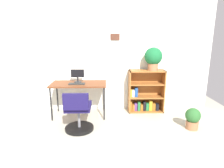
{
  "coord_description": "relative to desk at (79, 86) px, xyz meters",
  "views": [
    {
      "loc": [
        0.27,
        -2.13,
        1.65
      ],
      "look_at": [
        0.36,
        1.27,
        0.8
      ],
      "focal_mm": 30.51,
      "sensor_mm": 36.0,
      "label": 1
    }
  ],
  "objects": [
    {
      "name": "ground_plane",
      "position": [
        0.32,
        -1.72,
        -0.66
      ],
      "size": [
        6.24,
        6.24,
        0.0
      ],
      "primitive_type": "plane",
      "color": "#B0AB97"
    },
    {
      "name": "office_chair",
      "position": [
        0.08,
        -0.71,
        -0.33
      ],
      "size": [
        0.52,
        0.55,
        0.76
      ],
      "color": "black",
      "rests_on": "ground_plane"
    },
    {
      "name": "monitor",
      "position": [
        -0.03,
        0.09,
        0.2
      ],
      "size": [
        0.27,
        0.15,
        0.27
      ],
      "color": "#262628",
      "rests_on": "desk"
    },
    {
      "name": "desk",
      "position": [
        0.0,
        0.0,
        0.0
      ],
      "size": [
        1.14,
        0.58,
        0.71
      ],
      "color": "brown",
      "rests_on": "ground_plane"
    },
    {
      "name": "potted_plant_on_shelf",
      "position": [
        1.58,
        0.18,
        0.56
      ],
      "size": [
        0.38,
        0.38,
        0.49
      ],
      "color": "#9E6642",
      "rests_on": "bookshelf_low"
    },
    {
      "name": "potted_plant_floor",
      "position": [
        2.15,
        -0.68,
        -0.45
      ],
      "size": [
        0.27,
        0.27,
        0.4
      ],
      "color": "#9E6642",
      "rests_on": "ground_plane"
    },
    {
      "name": "keyboard",
      "position": [
        -0.02,
        -0.09,
        0.06
      ],
      "size": [
        0.33,
        0.13,
        0.02
      ],
      "primitive_type": "cube",
      "color": "#272827",
      "rests_on": "desk"
    },
    {
      "name": "bookshelf_low",
      "position": [
        1.44,
        0.23,
        -0.24
      ],
      "size": [
        0.78,
        0.3,
        0.94
      ],
      "color": "#9F5F2A",
      "rests_on": "ground_plane"
    },
    {
      "name": "wall_back",
      "position": [
        0.32,
        0.43,
        0.56
      ],
      "size": [
        5.2,
        0.12,
        2.43
      ],
      "color": "white",
      "rests_on": "ground_plane"
    }
  ]
}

